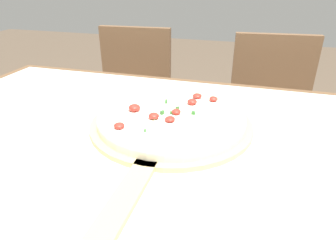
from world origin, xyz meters
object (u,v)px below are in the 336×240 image
Objects in this scene: pizza at (171,117)px; chair_right at (269,116)px; chair_left at (133,100)px; pizza_peel at (169,128)px.

chair_right is (0.29, 0.73, -0.29)m from pizza.
chair_left is 0.70m from chair_right.
chair_right is at bearing 69.18° from pizza_peel.
chair_right is (0.29, 0.75, -0.28)m from pizza_peel.
pizza_peel is 0.90m from chair_left.
chair_left is at bearing 174.65° from chair_right.
pizza is at bearing -116.79° from chair_right.
chair_left reaches higher than pizza.
pizza is 0.83m from chair_right.
chair_right is at bearing -3.82° from chair_left.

